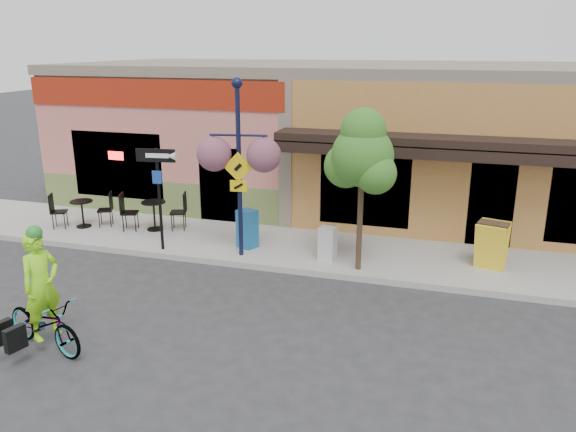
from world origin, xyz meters
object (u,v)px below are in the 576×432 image
Objects in this scene: newspaper_box_blue at (247,229)px; one_way_sign at (160,200)px; cyclist_rider at (43,299)px; street_tree at (361,190)px; lamp_post at (239,170)px; newspaper_box_grey at (327,244)px; bicycle at (44,323)px; building at (350,133)px.

one_way_sign is at bearing -135.08° from newspaper_box_blue.
newspaper_box_blue is at bearing -1.31° from cyclist_rider.
street_tree is at bearing 12.07° from newspaper_box_blue.
lamp_post reaches higher than one_way_sign.
cyclist_rider is 0.45× the size of lamp_post.
lamp_post reaches higher than newspaper_box_grey.
bicycle is 0.44× the size of lamp_post.
building is 4.29× the size of lamp_post.
lamp_post is 5.26× the size of newspaper_box_grey.
one_way_sign reaches higher than cyclist_rider.
cyclist_rider is 0.51× the size of street_tree.
street_tree is at bearing -16.72° from newspaper_box_grey.
cyclist_rider reaches higher than bicycle.
newspaper_box_blue is (1.69, 5.43, 0.15)m from bicycle.
lamp_post is 1.73m from newspaper_box_blue.
street_tree is at bearing -28.25° from cyclist_rider.
cyclist_rider is at bearing -74.52° from bicycle.
one_way_sign is 4.25m from newspaper_box_grey.
building is 9.84× the size of bicycle.
newspaper_box_grey is (3.82, 5.16, 0.07)m from bicycle.
newspaper_box_grey is at bearing -21.04° from bicycle.
building is 7.11× the size of one_way_sign.
newspaper_box_grey is at bearing -83.64° from building.
street_tree is (0.81, -0.37, 1.45)m from newspaper_box_grey.
newspaper_box_grey is (4.13, 0.48, -0.88)m from one_way_sign.
cyclist_rider is 0.74× the size of one_way_sign.
newspaper_box_grey is (2.13, -0.27, -0.08)m from newspaper_box_blue.
lamp_post is 1.66× the size of one_way_sign.
street_tree is (2.95, -0.64, 1.37)m from newspaper_box_blue.
bicycle is 0.72× the size of one_way_sign.
bicycle is 5.47m from lamp_post.
newspaper_box_blue is 2.15m from newspaper_box_grey.
one_way_sign is 2.62× the size of newspaper_box_blue.
newspaper_box_grey is 1.71m from street_tree.
lamp_post is 2.91m from street_tree.
cyclist_rider is 5.32m from lamp_post.
street_tree is at bearing -28.56° from bicycle.
lamp_post is (1.74, 4.87, 1.79)m from bicycle.
building is 18.65× the size of newspaper_box_blue.
building is 6.67m from lamp_post.
cyclist_rider is at bearing -82.45° from newspaper_box_blue.
bicycle is 0.50× the size of street_tree.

